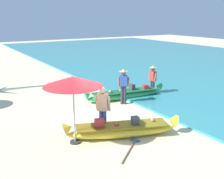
# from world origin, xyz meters

# --- Properties ---
(ground_plane) EXTENTS (80.00, 80.00, 0.00)m
(ground_plane) POSITION_xyz_m (0.00, 0.00, 0.00)
(ground_plane) COLOR beige
(sea) EXTENTS (24.00, 56.00, 0.10)m
(sea) POSITION_xyz_m (15.01, 8.00, 0.05)
(sea) COLOR teal
(sea) RESTS_ON ground
(boat_yellow_foreground) EXTENTS (4.13, 2.06, 0.75)m
(boat_yellow_foreground) POSITION_xyz_m (0.38, -0.75, 0.27)
(boat_yellow_foreground) COLOR yellow
(boat_yellow_foreground) RESTS_ON ground
(boat_green_midground) EXTENTS (4.51, 1.24, 0.71)m
(boat_green_midground) POSITION_xyz_m (3.14, 3.15, 0.24)
(boat_green_midground) COLOR #38B760
(boat_green_midground) RESTS_ON ground
(person_vendor_hatted) EXTENTS (0.56, 0.47, 1.77)m
(person_vendor_hatted) POSITION_xyz_m (2.55, 2.44, 1.03)
(person_vendor_hatted) COLOR #333842
(person_vendor_hatted) RESTS_ON ground
(person_tourist_customer) EXTENTS (0.53, 0.54, 1.76)m
(person_tourist_customer) POSITION_xyz_m (-0.04, -0.11, 0.99)
(person_tourist_customer) COLOR #3D5BA8
(person_tourist_customer) RESTS_ON ground
(person_vendor_assistant) EXTENTS (0.44, 0.55, 1.64)m
(person_vendor_assistant) POSITION_xyz_m (4.86, 3.03, 0.95)
(person_vendor_assistant) COLOR #333842
(person_vendor_assistant) RESTS_ON ground
(patio_umbrella_large) EXTENTS (1.97, 1.97, 2.33)m
(patio_umbrella_large) POSITION_xyz_m (-1.27, -0.34, 2.15)
(patio_umbrella_large) COLOR #B7B7BC
(patio_umbrella_large) RESTS_ON ground
(paddle) EXTENTS (1.48, 1.30, 0.05)m
(paddle) POSITION_xyz_m (0.16, -1.65, 0.03)
(paddle) COLOR #8E6B47
(paddle) RESTS_ON ground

